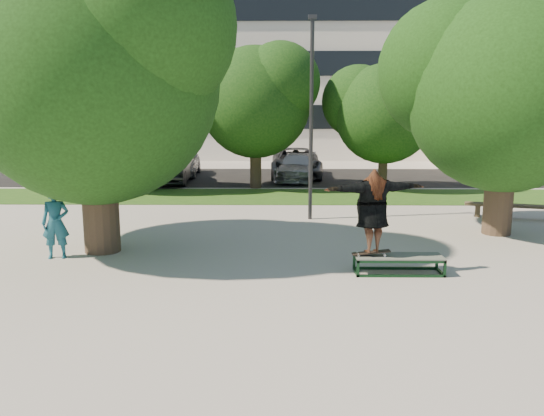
{
  "coord_description": "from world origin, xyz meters",
  "views": [
    {
      "loc": [
        0.02,
        -11.29,
        3.28
      ],
      "look_at": [
        -0.13,
        0.6,
        1.14
      ],
      "focal_mm": 35.0,
      "sensor_mm": 36.0,
      "label": 1
    }
  ],
  "objects_px": {
    "car_silver_b": "(297,167)",
    "bystander": "(56,223)",
    "bench": "(515,207)",
    "grind_box": "(398,264)",
    "car_dark": "(172,168)",
    "car_silver_a": "(180,161)",
    "car_grey": "(296,163)",
    "lamppost": "(311,117)",
    "tree_left": "(90,62)",
    "tree_right": "(503,81)"
  },
  "relations": [
    {
      "from": "grind_box",
      "to": "bench",
      "type": "height_order",
      "value": "bench"
    },
    {
      "from": "tree_left",
      "to": "bench",
      "type": "relative_size",
      "value": 2.4
    },
    {
      "from": "tree_right",
      "to": "lamppost",
      "type": "bearing_deg",
      "value": 158.72
    },
    {
      "from": "tree_right",
      "to": "car_silver_b",
      "type": "xyz_separation_m",
      "value": [
        -5.0,
        11.54,
        -3.44
      ]
    },
    {
      "from": "bystander",
      "to": "car_silver_b",
      "type": "xyz_separation_m",
      "value": [
        5.96,
        14.22,
        -0.17
      ]
    },
    {
      "from": "tree_right",
      "to": "car_grey",
      "type": "height_order",
      "value": "tree_right"
    },
    {
      "from": "car_silver_a",
      "to": "car_grey",
      "type": "height_order",
      "value": "car_silver_a"
    },
    {
      "from": "car_silver_a",
      "to": "car_grey",
      "type": "xyz_separation_m",
      "value": [
        6.08,
        -0.63,
        -0.05
      ]
    },
    {
      "from": "tree_left",
      "to": "tree_right",
      "type": "xyz_separation_m",
      "value": [
        10.21,
        1.99,
        -0.33
      ]
    },
    {
      "from": "grind_box",
      "to": "car_grey",
      "type": "relative_size",
      "value": 0.33
    },
    {
      "from": "car_dark",
      "to": "lamppost",
      "type": "bearing_deg",
      "value": -58.06
    },
    {
      "from": "lamppost",
      "to": "car_silver_a",
      "type": "relative_size",
      "value": 1.31
    },
    {
      "from": "grind_box",
      "to": "bench",
      "type": "xyz_separation_m",
      "value": [
        4.93,
        5.8,
        0.19
      ]
    },
    {
      "from": "car_silver_b",
      "to": "bystander",
      "type": "bearing_deg",
      "value": -104.81
    },
    {
      "from": "lamppost",
      "to": "car_silver_a",
      "type": "bearing_deg",
      "value": 118.23
    },
    {
      "from": "bench",
      "to": "car_dark",
      "type": "distance_m",
      "value": 14.99
    },
    {
      "from": "car_silver_a",
      "to": "car_dark",
      "type": "distance_m",
      "value": 3.01
    },
    {
      "from": "grind_box",
      "to": "car_silver_a",
      "type": "distance_m",
      "value": 18.83
    },
    {
      "from": "car_grey",
      "to": "bystander",
      "type": "bearing_deg",
      "value": -110.5
    },
    {
      "from": "tree_right",
      "to": "bystander",
      "type": "bearing_deg",
      "value": -166.26
    },
    {
      "from": "tree_right",
      "to": "lamppost",
      "type": "height_order",
      "value": "tree_right"
    },
    {
      "from": "bench",
      "to": "tree_right",
      "type": "bearing_deg",
      "value": -109.77
    },
    {
      "from": "tree_left",
      "to": "car_silver_b",
      "type": "xyz_separation_m",
      "value": [
        5.2,
        13.53,
        -3.77
      ]
    },
    {
      "from": "bystander",
      "to": "car_grey",
      "type": "relative_size",
      "value": 0.3
    },
    {
      "from": "tree_right",
      "to": "car_dark",
      "type": "relative_size",
      "value": 1.47
    },
    {
      "from": "bystander",
      "to": "car_dark",
      "type": "bearing_deg",
      "value": 78.93
    },
    {
      "from": "car_dark",
      "to": "car_silver_a",
      "type": "bearing_deg",
      "value": 90.02
    },
    {
      "from": "car_dark",
      "to": "car_silver_b",
      "type": "xyz_separation_m",
      "value": [
        5.91,
        1.13,
        -0.08
      ]
    },
    {
      "from": "car_dark",
      "to": "car_grey",
      "type": "distance_m",
      "value": 6.36
    },
    {
      "from": "car_grey",
      "to": "grind_box",
      "type": "bearing_deg",
      "value": -83.96
    },
    {
      "from": "bystander",
      "to": "car_silver_a",
      "type": "bearing_deg",
      "value": 79.59
    },
    {
      "from": "tree_right",
      "to": "grind_box",
      "type": "distance_m",
      "value": 6.41
    },
    {
      "from": "car_silver_a",
      "to": "car_dark",
      "type": "xyz_separation_m",
      "value": [
        0.17,
        -3.0,
        -0.06
      ]
    },
    {
      "from": "tree_left",
      "to": "tree_right",
      "type": "distance_m",
      "value": 10.41
    },
    {
      "from": "car_grey",
      "to": "lamppost",
      "type": "bearing_deg",
      "value": -88.96
    },
    {
      "from": "car_dark",
      "to": "bench",
      "type": "bearing_deg",
      "value": -37.28
    },
    {
      "from": "tree_right",
      "to": "bystander",
      "type": "distance_m",
      "value": 11.75
    },
    {
      "from": "tree_left",
      "to": "grind_box",
      "type": "height_order",
      "value": "tree_left"
    },
    {
      "from": "grind_box",
      "to": "bystander",
      "type": "xyz_separation_m",
      "value": [
        -7.55,
        1.09,
        0.63
      ]
    },
    {
      "from": "lamppost",
      "to": "car_silver_b",
      "type": "xyz_separation_m",
      "value": [
        -0.09,
        9.63,
        -2.5
      ]
    },
    {
      "from": "lamppost",
      "to": "car_grey",
      "type": "height_order",
      "value": "lamppost"
    },
    {
      "from": "car_silver_b",
      "to": "car_grey",
      "type": "bearing_deg",
      "value": 98.33
    },
    {
      "from": "bystander",
      "to": "bench",
      "type": "bearing_deg",
      "value": 9.83
    },
    {
      "from": "bench",
      "to": "car_silver_b",
      "type": "relative_size",
      "value": 0.66
    },
    {
      "from": "bench",
      "to": "car_dark",
      "type": "bearing_deg",
      "value": 162.85
    },
    {
      "from": "tree_right",
      "to": "bystander",
      "type": "height_order",
      "value": "tree_right"
    },
    {
      "from": "bench",
      "to": "grind_box",
      "type": "bearing_deg",
      "value": -113.51
    },
    {
      "from": "lamppost",
      "to": "bench",
      "type": "distance_m",
      "value": 7.0
    },
    {
      "from": "lamppost",
      "to": "car_silver_b",
      "type": "distance_m",
      "value": 9.95
    },
    {
      "from": "tree_right",
      "to": "bench",
      "type": "bearing_deg",
      "value": 53.38
    }
  ]
}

